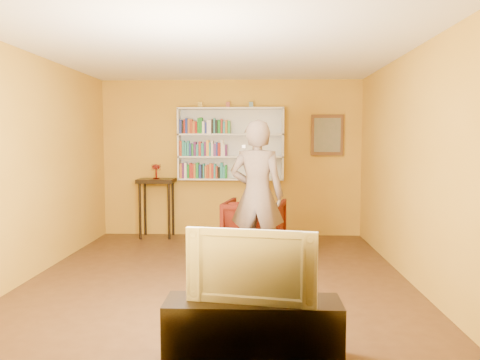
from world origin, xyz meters
The scene contains 16 objects.
room_shell centered at (0.00, 0.00, 1.02)m, with size 5.30×5.80×2.88m.
bookshelf centered at (0.00, 2.41, 1.59)m, with size 1.80×0.29×1.23m.
books_row_lower centered at (-0.47, 2.30, 1.14)m, with size 0.80×0.19×0.27m.
books_row_middle centered at (-0.47, 2.30, 1.51)m, with size 0.80×0.19×0.27m.
books_row_upper centered at (-0.44, 2.30, 1.89)m, with size 0.86×0.19×0.27m.
ornament_left centered at (-0.52, 2.35, 2.26)m, with size 0.07×0.07×0.10m, color gold.
ornament_centre centered at (-0.05, 2.35, 2.26)m, with size 0.07×0.07×0.09m, color #A14A35.
ornament_right centered at (0.35, 2.35, 2.26)m, with size 0.07×0.07×0.09m, color slate.
framed_painting centered at (1.65, 2.46, 1.75)m, with size 0.55×0.05×0.70m.
console_table centered at (-1.27, 2.25, 0.83)m, with size 0.61×0.47×1.01m.
ruby_lustre centered at (-1.27, 2.25, 1.19)m, with size 0.16×0.16×0.25m.
armchair centered at (0.42, 1.18, 0.40)m, with size 0.85×0.87×0.79m, color #450904.
person centered at (0.46, 0.30, 0.96)m, with size 0.70×0.46×1.91m, color brown.
game_remote centered at (0.30, 0.08, 1.58)m, with size 0.04×0.15×0.04m, color white.
tv_cabinet centered at (0.44, -2.25, 0.23)m, with size 1.31×0.39×0.47m, color black.
television centered at (0.44, -2.25, 0.74)m, with size 0.95×0.13×0.55m, color black.
Camera 1 is at (0.47, -5.63, 1.64)m, focal length 35.00 mm.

